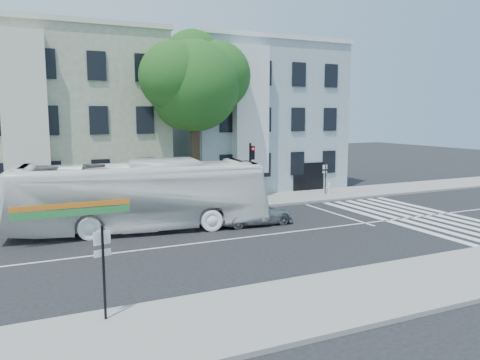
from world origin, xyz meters
TOP-DOWN VIEW (x-y plane):
  - ground at (0.00, 0.00)m, footprint 120.00×120.00m
  - sidewalk_far at (0.00, 8.00)m, footprint 80.00×4.00m
  - sidewalk_near at (0.00, -8.00)m, footprint 80.00×4.00m
  - building_left at (-7.00, 15.00)m, footprint 12.00×10.00m
  - building_right at (7.00, 15.00)m, footprint 12.00×10.00m
  - street_tree at (0.06, 8.74)m, footprint 7.30×5.90m
  - bus at (-4.67, 3.53)m, footprint 4.61×12.86m
  - sedan at (0.99, 2.24)m, footprint 1.89×4.30m
  - hedge at (-3.17, 6.30)m, footprint 8.48×2.63m
  - traffic_signal at (2.63, 5.94)m, footprint 0.42×0.52m
  - fire_hydrant at (9.82, 7.94)m, footprint 0.43×0.26m
  - near_sign_pole at (-8.00, -6.66)m, footprint 0.47×0.22m
  - far_sign_pole at (9.53, 8.02)m, footprint 0.40×0.18m

SIDE VIEW (x-z plane):
  - ground at x=0.00m, z-range 0.00..0.00m
  - sidewalk_far at x=0.00m, z-range 0.00..0.15m
  - sidewalk_near at x=0.00m, z-range 0.00..0.15m
  - hedge at x=-3.17m, z-range 0.15..0.85m
  - fire_hydrant at x=9.82m, z-range 0.16..0.95m
  - sedan at x=0.99m, z-range 0.00..1.23m
  - far_sign_pole at x=9.53m, z-range 0.47..2.70m
  - bus at x=-4.67m, z-range 0.00..3.50m
  - near_sign_pole at x=-8.00m, z-range 0.49..3.11m
  - traffic_signal at x=2.63m, z-range 0.59..4.63m
  - building_left at x=-7.00m, z-range 0.00..11.00m
  - building_right at x=7.00m, z-range 0.00..11.00m
  - street_tree at x=0.06m, z-range 2.28..13.38m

